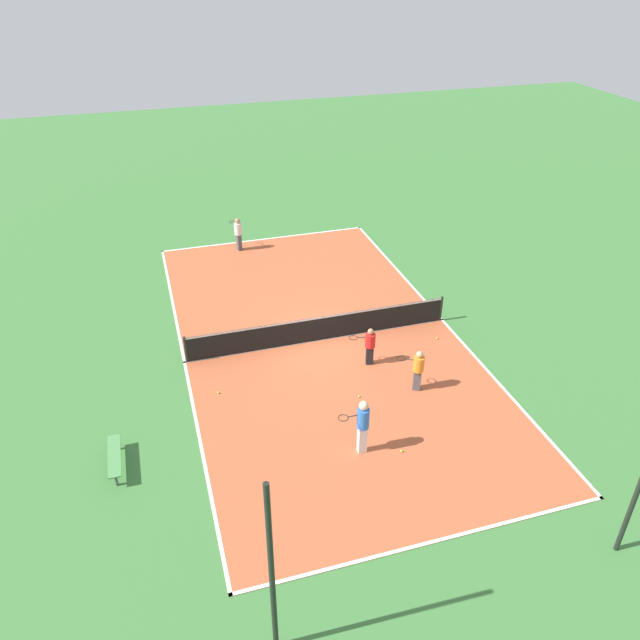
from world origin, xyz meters
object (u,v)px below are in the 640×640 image
object	(u,v)px
player_far_white	(238,232)
player_coach_red	(370,344)
tennis_ball_midcourt	(218,393)
player_near_blue	(363,423)
bench	(114,457)
tennis_ball_right_alley	(437,338)
tennis_net	(320,328)
fence_post_back_right	(272,573)
player_center_orange	(418,368)
tennis_ball_left_sideline	(359,396)
tennis_ball_far_baseline	(402,451)

from	to	relation	value
player_far_white	player_coach_red	bearing A→B (deg)	178.00
tennis_ball_midcourt	player_near_blue	bearing A→B (deg)	132.63
bench	player_coach_red	bearing A→B (deg)	107.08
tennis_ball_right_alley	tennis_net	bearing A→B (deg)	-16.07
player_near_blue	tennis_ball_midcourt	bearing A→B (deg)	-47.43
tennis_ball_midcourt	fence_post_back_right	world-z (taller)	fence_post_back_right
tennis_net	bench	distance (m)	8.83
bench	player_center_orange	world-z (taller)	player_center_orange
tennis_net	bench	xyz separation A→B (m)	(7.51, 4.65, -0.17)
tennis_net	player_center_orange	world-z (taller)	player_center_orange
tennis_ball_left_sideline	fence_post_back_right	distance (m)	9.09
player_coach_red	tennis_ball_far_baseline	distance (m)	4.61
tennis_ball_left_sideline	tennis_ball_midcourt	bearing A→B (deg)	-19.24
tennis_net	player_center_orange	xyz separation A→B (m)	(-2.23, 3.81, 0.33)
fence_post_back_right	tennis_ball_left_sideline	bearing A→B (deg)	-121.46
player_coach_red	bench	bearing A→B (deg)	31.29
bench	tennis_net	bearing A→B (deg)	121.76
player_center_orange	tennis_ball_right_alley	distance (m)	3.38
player_near_blue	player_coach_red	world-z (taller)	player_near_blue
bench	tennis_ball_midcourt	distance (m)	4.18
bench	fence_post_back_right	xyz separation A→B (m)	(-3.17, 6.51, 2.05)
player_coach_red	tennis_ball_right_alley	world-z (taller)	player_coach_red
player_far_white	fence_post_back_right	size ratio (longest dim) A/B	0.33
tennis_ball_left_sideline	tennis_ball_right_alley	size ratio (longest dim) A/B	1.00
player_near_blue	player_far_white	world-z (taller)	player_near_blue
bench	player_coach_red	distance (m)	9.15
tennis_ball_far_baseline	tennis_ball_left_sideline	world-z (taller)	same
tennis_net	tennis_ball_left_sideline	distance (m)	3.72
player_far_white	tennis_ball_midcourt	xyz separation A→B (m)	(2.72, 10.93, -0.89)
player_far_white	tennis_ball_right_alley	xyz separation A→B (m)	(-5.72, 10.02, -0.89)
tennis_ball_midcourt	tennis_net	bearing A→B (deg)	-152.96
tennis_ball_right_alley	player_near_blue	bearing A→B (deg)	45.27
player_coach_red	fence_post_back_right	bearing A→B (deg)	73.03
player_far_white	player_center_orange	xyz separation A→B (m)	(-3.69, 12.60, -0.06)
tennis_ball_far_baseline	tennis_ball_left_sideline	xyz separation A→B (m)	(0.33, -2.78, 0.00)
player_coach_red	player_center_orange	bearing A→B (deg)	132.71
tennis_ball_right_alley	fence_post_back_right	world-z (taller)	fence_post_back_right
tennis_ball_far_baseline	tennis_ball_right_alley	xyz separation A→B (m)	(-3.68, -5.24, 0.00)
player_coach_red	fence_post_back_right	size ratio (longest dim) A/B	0.30
bench	player_center_orange	xyz separation A→B (m)	(-9.74, -0.84, 0.49)
player_center_orange	tennis_ball_left_sideline	size ratio (longest dim) A/B	22.37
tennis_net	player_near_blue	world-z (taller)	player_near_blue
tennis_ball_midcourt	bench	bearing A→B (deg)	37.08
player_far_white	fence_post_back_right	world-z (taller)	fence_post_back_right
tennis_ball_midcourt	tennis_ball_far_baseline	world-z (taller)	same
tennis_net	bench	world-z (taller)	tennis_net
player_center_orange	tennis_ball_midcourt	xyz separation A→B (m)	(6.41, -1.67, -0.83)
tennis_ball_midcourt	tennis_ball_far_baseline	distance (m)	6.43
tennis_ball_midcourt	tennis_ball_right_alley	xyz separation A→B (m)	(-8.44, -0.91, 0.00)
player_far_white	tennis_ball_midcourt	distance (m)	11.29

